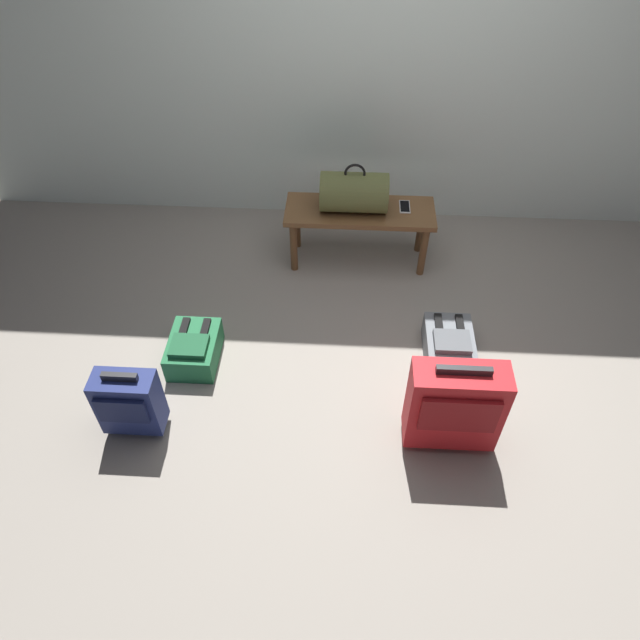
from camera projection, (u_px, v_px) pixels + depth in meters
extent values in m
plane|color=gray|center=(374.00, 364.00, 3.46)|extent=(6.60, 6.60, 0.00)
cube|color=silver|center=(387.00, 21.00, 3.57)|extent=(6.00, 0.10, 2.80)
cube|color=brown|center=(360.00, 212.00, 3.85)|extent=(1.00, 0.36, 0.04)
cylinder|color=brown|center=(294.00, 247.00, 3.93)|extent=(0.05, 0.05, 0.39)
cylinder|color=brown|center=(423.00, 251.00, 3.90)|extent=(0.05, 0.05, 0.39)
cylinder|color=brown|center=(297.00, 224.00, 4.11)|extent=(0.05, 0.05, 0.39)
cylinder|color=brown|center=(421.00, 228.00, 4.08)|extent=(0.05, 0.05, 0.39)
cylinder|color=#51562D|center=(354.00, 192.00, 3.75)|extent=(0.44, 0.26, 0.26)
torus|color=black|center=(355.00, 173.00, 3.65)|extent=(0.14, 0.02, 0.14)
cube|color=silver|center=(405.00, 207.00, 3.85)|extent=(0.07, 0.14, 0.01)
cube|color=black|center=(405.00, 206.00, 3.85)|extent=(0.06, 0.13, 0.00)
cube|color=red|center=(454.00, 405.00, 2.88)|extent=(0.47, 0.19, 0.51)
cube|color=maroon|center=(459.00, 416.00, 2.76)|extent=(0.38, 0.02, 0.23)
cube|color=#262628|center=(464.00, 370.00, 2.68)|extent=(0.26, 0.03, 0.04)
cylinder|color=black|center=(414.00, 425.00, 3.13)|extent=(0.02, 0.05, 0.05)
cylinder|color=black|center=(475.00, 427.00, 3.12)|extent=(0.02, 0.05, 0.05)
cube|color=navy|center=(129.00, 402.00, 2.98)|extent=(0.32, 0.16, 0.37)
cube|color=#11183E|center=(122.00, 411.00, 2.88)|extent=(0.26, 0.02, 0.17)
cube|color=#262628|center=(119.00, 377.00, 2.83)|extent=(0.18, 0.03, 0.04)
cylinder|color=black|center=(121.00, 415.00, 3.17)|extent=(0.02, 0.05, 0.05)
cylinder|color=black|center=(161.00, 417.00, 3.16)|extent=(0.02, 0.05, 0.05)
cube|color=#1E6038|center=(194.00, 349.00, 3.43)|extent=(0.28, 0.38, 0.17)
cube|color=#184D2C|center=(189.00, 346.00, 3.31)|extent=(0.21, 0.17, 0.04)
cube|color=black|center=(184.00, 330.00, 3.41)|extent=(0.04, 0.19, 0.02)
cube|color=black|center=(205.00, 331.00, 3.40)|extent=(0.04, 0.19, 0.02)
cube|color=slate|center=(448.00, 345.00, 3.45)|extent=(0.28, 0.38, 0.17)
cube|color=#515559|center=(452.00, 342.00, 3.33)|extent=(0.21, 0.17, 0.04)
cube|color=black|center=(439.00, 326.00, 3.43)|extent=(0.04, 0.19, 0.02)
cube|color=black|center=(460.00, 326.00, 3.43)|extent=(0.04, 0.19, 0.02)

